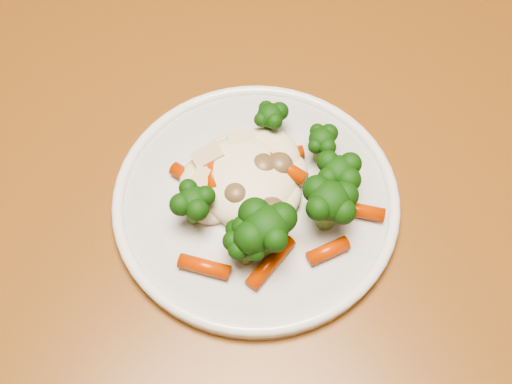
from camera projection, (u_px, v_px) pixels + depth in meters
dining_table at (260, 289)px, 0.61m from camera, size 1.38×1.17×0.75m
plate at (256, 201)px, 0.54m from camera, size 0.24×0.24×0.01m
meal at (267, 195)px, 0.51m from camera, size 0.18×0.15×0.05m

